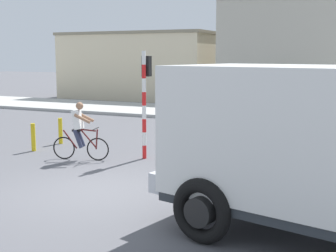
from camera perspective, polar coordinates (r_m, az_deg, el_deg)
ground_plane at (r=10.91m, az=-8.70°, el=-7.83°), size 120.00×120.00×0.00m
sidewalk_far at (r=23.88m, az=10.50°, el=1.29°), size 80.00×5.00×0.16m
truck_foreground at (r=7.95m, az=18.92°, el=-2.02°), size 5.83×3.70×2.90m
cyclist at (r=13.97m, az=-10.69°, el=-0.62°), size 1.68×0.61×1.72m
traffic_light_pole at (r=13.87m, az=-2.80°, el=4.47°), size 0.24×0.43×3.20m
bollard_near at (r=15.69m, az=-16.10°, el=-1.33°), size 0.14×0.14×0.90m
bollard_far at (r=16.76m, az=-12.98°, el=-0.59°), size 0.14×0.14×0.90m
building_corner_left at (r=33.97m, az=-3.12°, el=7.37°), size 10.96×6.14×4.65m
building_mid_block at (r=29.34m, az=15.05°, el=8.63°), size 8.23×5.25×6.43m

